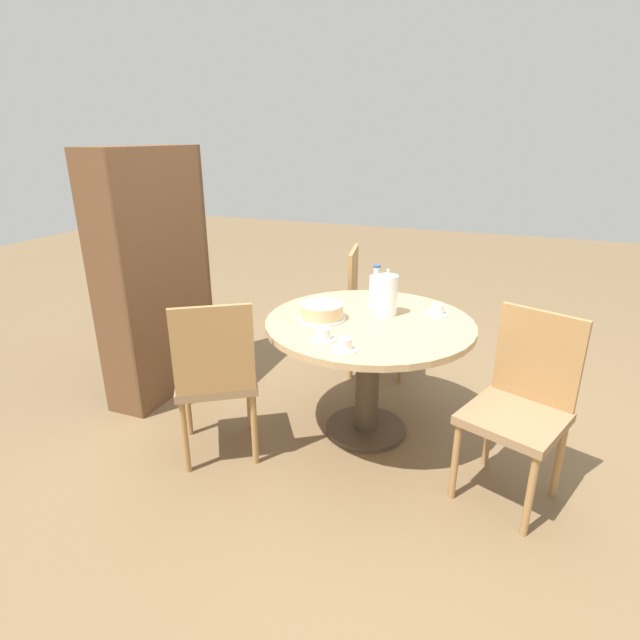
{
  "coord_description": "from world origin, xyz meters",
  "views": [
    {
      "loc": [
        -2.53,
        -0.68,
        1.69
      ],
      "look_at": [
        0.0,
        0.3,
        0.68
      ],
      "focal_mm": 28.0,
      "sensor_mm": 36.0,
      "label": 1
    }
  ],
  "objects_px": {
    "chair_c": "(370,308)",
    "cup_c": "(324,335)",
    "coffee_pot": "(387,294)",
    "cake_main": "(322,312)",
    "bookshelf": "(157,276)",
    "cup_b": "(345,345)",
    "water_bottle": "(376,290)",
    "cup_a": "(438,310)",
    "chair_a": "(216,375)",
    "chair_b": "(521,404)"
  },
  "relations": [
    {
      "from": "bookshelf",
      "to": "chair_b",
      "type": "bearing_deg",
      "value": 82.33
    },
    {
      "from": "bookshelf",
      "to": "water_bottle",
      "type": "distance_m",
      "value": 1.45
    },
    {
      "from": "cup_a",
      "to": "cup_c",
      "type": "xyz_separation_m",
      "value": [
        -0.59,
        0.48,
        0.0
      ]
    },
    {
      "from": "water_bottle",
      "to": "chair_a",
      "type": "bearing_deg",
      "value": 138.96
    },
    {
      "from": "chair_a",
      "to": "cup_c",
      "type": "bearing_deg",
      "value": 164.17
    },
    {
      "from": "chair_b",
      "to": "cup_b",
      "type": "relative_size",
      "value": 7.27
    },
    {
      "from": "water_bottle",
      "to": "cup_b",
      "type": "relative_size",
      "value": 2.06
    },
    {
      "from": "cake_main",
      "to": "cup_a",
      "type": "bearing_deg",
      "value": -62.55
    },
    {
      "from": "chair_b",
      "to": "water_bottle",
      "type": "relative_size",
      "value": 3.54
    },
    {
      "from": "chair_a",
      "to": "cake_main",
      "type": "bearing_deg",
      "value": -166.44
    },
    {
      "from": "chair_c",
      "to": "bookshelf",
      "type": "height_order",
      "value": "bookshelf"
    },
    {
      "from": "chair_a",
      "to": "chair_b",
      "type": "distance_m",
      "value": 1.53
    },
    {
      "from": "chair_c",
      "to": "chair_a",
      "type": "bearing_deg",
      "value": 150.48
    },
    {
      "from": "chair_a",
      "to": "chair_c",
      "type": "distance_m",
      "value": 1.43
    },
    {
      "from": "bookshelf",
      "to": "coffee_pot",
      "type": "xyz_separation_m",
      "value": [
        0.09,
        -1.53,
        0.02
      ]
    },
    {
      "from": "water_bottle",
      "to": "cup_c",
      "type": "bearing_deg",
      "value": 169.22
    },
    {
      "from": "chair_b",
      "to": "water_bottle",
      "type": "height_order",
      "value": "water_bottle"
    },
    {
      "from": "chair_a",
      "to": "coffee_pot",
      "type": "xyz_separation_m",
      "value": [
        0.66,
        -0.75,
        0.34
      ]
    },
    {
      "from": "chair_a",
      "to": "chair_b",
      "type": "xyz_separation_m",
      "value": [
        0.26,
        -1.51,
        0.0
      ]
    },
    {
      "from": "bookshelf",
      "to": "chair_c",
      "type": "bearing_deg",
      "value": 122.37
    },
    {
      "from": "water_bottle",
      "to": "cup_b",
      "type": "xyz_separation_m",
      "value": [
        -0.67,
        -0.03,
        -0.08
      ]
    },
    {
      "from": "bookshelf",
      "to": "cake_main",
      "type": "relative_size",
      "value": 5.95
    },
    {
      "from": "chair_c",
      "to": "coffee_pot",
      "type": "height_order",
      "value": "coffee_pot"
    },
    {
      "from": "coffee_pot",
      "to": "chair_b",
      "type": "bearing_deg",
      "value": -117.35
    },
    {
      "from": "bookshelf",
      "to": "cup_b",
      "type": "height_order",
      "value": "bookshelf"
    },
    {
      "from": "cup_a",
      "to": "cup_c",
      "type": "bearing_deg",
      "value": 141.03
    },
    {
      "from": "chair_c",
      "to": "chair_b",
      "type": "bearing_deg",
      "value": -147.02
    },
    {
      "from": "chair_b",
      "to": "cup_a",
      "type": "relative_size",
      "value": 7.27
    },
    {
      "from": "chair_c",
      "to": "cup_b",
      "type": "relative_size",
      "value": 7.27
    },
    {
      "from": "chair_a",
      "to": "coffee_pot",
      "type": "height_order",
      "value": "coffee_pot"
    },
    {
      "from": "chair_c",
      "to": "cup_a",
      "type": "bearing_deg",
      "value": -147.35
    },
    {
      "from": "cake_main",
      "to": "water_bottle",
      "type": "bearing_deg",
      "value": -37.18
    },
    {
      "from": "cake_main",
      "to": "chair_a",
      "type": "bearing_deg",
      "value": 136.59
    },
    {
      "from": "water_bottle",
      "to": "cup_b",
      "type": "distance_m",
      "value": 0.67
    },
    {
      "from": "chair_c",
      "to": "coffee_pot",
      "type": "distance_m",
      "value": 0.83
    },
    {
      "from": "cup_c",
      "to": "water_bottle",
      "type": "bearing_deg",
      "value": -10.78
    },
    {
      "from": "chair_a",
      "to": "cup_b",
      "type": "height_order",
      "value": "chair_a"
    },
    {
      "from": "water_bottle",
      "to": "bookshelf",
      "type": "bearing_deg",
      "value": 97.32
    },
    {
      "from": "bookshelf",
      "to": "cake_main",
      "type": "bearing_deg",
      "value": 84.38
    },
    {
      "from": "cup_b",
      "to": "bookshelf",
      "type": "bearing_deg",
      "value": 71.75
    },
    {
      "from": "cake_main",
      "to": "cup_b",
      "type": "height_order",
      "value": "cake_main"
    },
    {
      "from": "coffee_pot",
      "to": "cup_c",
      "type": "bearing_deg",
      "value": 157.45
    },
    {
      "from": "water_bottle",
      "to": "cup_c",
      "type": "xyz_separation_m",
      "value": [
        -0.59,
        0.11,
        -0.08
      ]
    },
    {
      "from": "bookshelf",
      "to": "cup_a",
      "type": "bearing_deg",
      "value": 96.08
    },
    {
      "from": "coffee_pot",
      "to": "cake_main",
      "type": "distance_m",
      "value": 0.39
    },
    {
      "from": "coffee_pot",
      "to": "cup_b",
      "type": "bearing_deg",
      "value": 173.89
    },
    {
      "from": "bookshelf",
      "to": "cup_a",
      "type": "relative_size",
      "value": 12.79
    },
    {
      "from": "chair_b",
      "to": "bookshelf",
      "type": "relative_size",
      "value": 0.57
    },
    {
      "from": "chair_c",
      "to": "cup_c",
      "type": "height_order",
      "value": "chair_c"
    },
    {
      "from": "bookshelf",
      "to": "coffee_pot",
      "type": "bearing_deg",
      "value": 93.22
    }
  ]
}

